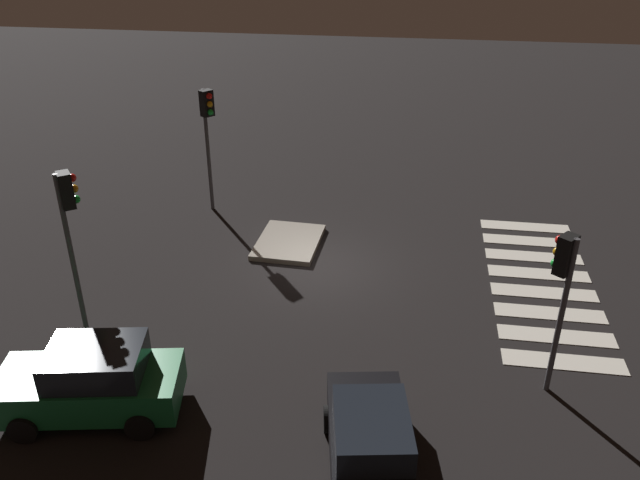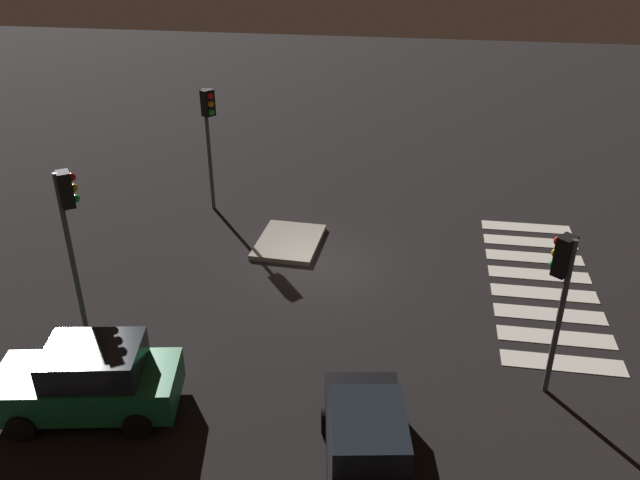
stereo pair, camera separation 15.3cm
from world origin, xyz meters
The scene contains 8 objects.
ground_plane centered at (0.00, 0.00, 0.00)m, with size 80.00×80.00×0.00m, color black.
traffic_island centered at (1.38, 1.33, 0.09)m, with size 2.93×2.26×0.18m.
car_black centered at (-8.49, -2.32, 0.84)m, with size 4.13×2.36×1.72m.
car_green centered at (-7.61, 4.26, 0.91)m, with size 2.57×4.46×1.85m.
traffic_light_west centered at (-4.42, 5.93, 3.60)m, with size 0.54×0.53×4.76m.
traffic_light_south centered at (-5.09, -6.38, 3.22)m, with size 0.54×0.53×4.25m.
traffic_light_north centered at (3.78, 4.74, 3.60)m, with size 0.54×0.53×4.76m.
crosswalk_near centered at (0.00, -7.13, 0.01)m, with size 8.75×3.20×0.02m.
Camera 2 is at (-18.54, -2.91, 10.93)m, focal length 36.63 mm.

